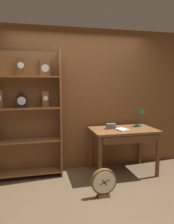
{
  "coord_description": "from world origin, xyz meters",
  "views": [
    {
      "loc": [
        -0.82,
        -2.64,
        1.62
      ],
      "look_at": [
        0.01,
        0.76,
        1.15
      ],
      "focal_mm": 35.19,
      "sensor_mm": 36.0,
      "label": 1
    }
  ],
  "objects": [
    {
      "name": "bookshelf",
      "position": [
        -1.02,
        1.15,
        1.14
      ],
      "size": [
        1.27,
        0.31,
        2.14
      ],
      "color": "brown",
      "rests_on": "ground"
    },
    {
      "name": "workbench",
      "position": [
        0.7,
        0.9,
        0.71
      ],
      "size": [
        1.14,
        0.75,
        0.81
      ],
      "color": "brown",
      "rests_on": "ground"
    },
    {
      "name": "desk_lamp",
      "position": [
        1.1,
        1.04,
        1.03
      ],
      "size": [
        0.2,
        0.2,
        0.37
      ],
      "color": "#1E472D",
      "rests_on": "workbench"
    },
    {
      "name": "open_repair_manual",
      "position": [
        0.64,
        0.8,
        0.82
      ],
      "size": [
        0.2,
        0.25,
        0.02
      ],
      "primitive_type": "cube",
      "rotation": [
        0.0,
        0.0,
        0.21
      ],
      "color": "silver",
      "rests_on": "workbench"
    },
    {
      "name": "round_clock_large",
      "position": [
        0.11,
        0.18,
        0.21
      ],
      "size": [
        0.37,
        0.11,
        0.41
      ],
      "color": "brown",
      "rests_on": "ground"
    },
    {
      "name": "back_wood_panel",
      "position": [
        0.0,
        1.37,
        1.3
      ],
      "size": [
        4.8,
        0.05,
        2.6
      ],
      "primitive_type": "cube",
      "color": "brown",
      "rests_on": "ground"
    },
    {
      "name": "ground_plane",
      "position": [
        0.0,
        0.0,
        0.0
      ],
      "size": [
        10.0,
        10.0,
        0.0
      ],
      "primitive_type": "plane",
      "color": "brown"
    },
    {
      "name": "toolbox_small",
      "position": [
        0.5,
        0.98,
        0.85
      ],
      "size": [
        0.16,
        0.1,
        0.09
      ],
      "primitive_type": "cube",
      "color": "#595960",
      "rests_on": "workbench"
    }
  ]
}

